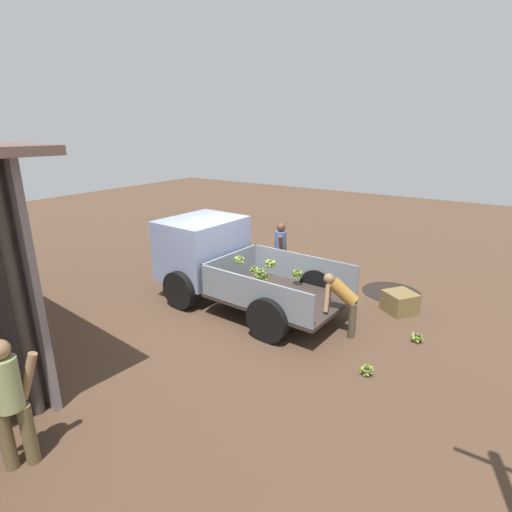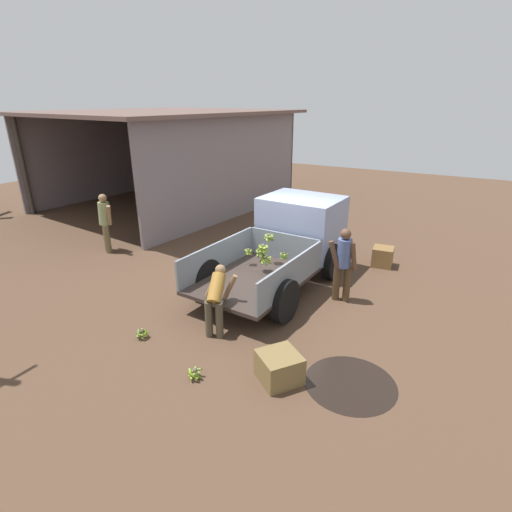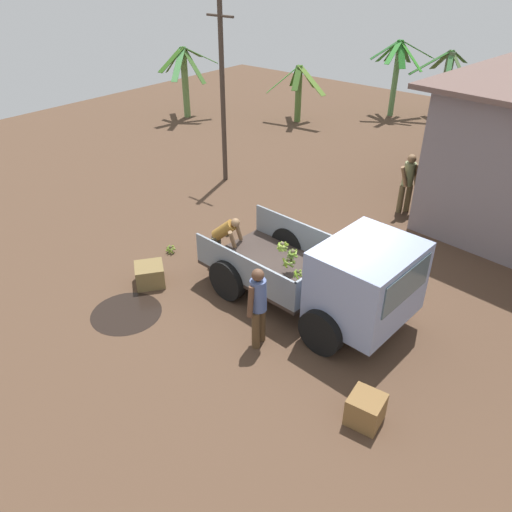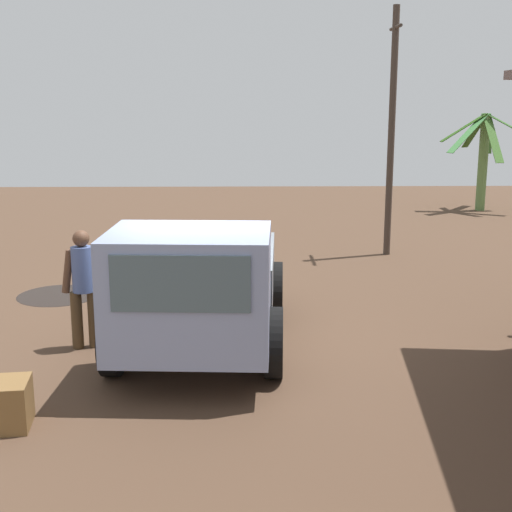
% 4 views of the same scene
% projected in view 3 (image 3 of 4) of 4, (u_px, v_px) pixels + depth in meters
% --- Properties ---
extents(ground, '(36.00, 36.00, 0.00)m').
position_uv_depth(ground, '(317.00, 300.00, 10.60)').
color(ground, '#4F3828').
extents(mud_patch_0, '(1.44, 1.44, 0.01)m').
position_uv_depth(mud_patch_0, '(126.00, 313.00, 10.21)').
color(mud_patch_0, black).
rests_on(mud_patch_0, ground).
extents(cargo_truck, '(4.50, 2.41, 1.88)m').
position_uv_depth(cargo_truck, '(346.00, 279.00, 9.48)').
color(cargo_truck, '#352A25').
rests_on(cargo_truck, ground).
extents(utility_pole, '(0.99, 0.14, 5.25)m').
position_uv_depth(utility_pole, '(223.00, 94.00, 14.72)').
color(utility_pole, '#42362E').
rests_on(utility_pole, ground).
extents(banana_palm_0, '(2.46, 2.16, 2.82)m').
position_uv_depth(banana_palm_0, '(445.00, 84.00, 21.19)').
color(banana_palm_0, '#536A49').
rests_on(banana_palm_0, ground).
extents(banana_palm_1, '(2.65, 2.12, 2.46)m').
position_uv_depth(banana_palm_1, '(493.00, 109.00, 18.42)').
color(banana_palm_1, '#60854D').
rests_on(banana_palm_1, ground).
extents(banana_palm_2, '(2.22, 2.61, 3.14)m').
position_uv_depth(banana_palm_2, '(396.00, 73.00, 21.39)').
color(banana_palm_2, '#5D8B4F').
rests_on(banana_palm_2, ground).
extents(banana_palm_3, '(2.63, 1.84, 2.31)m').
position_uv_depth(banana_palm_3, '(298.00, 92.00, 20.89)').
color(banana_palm_3, '#527535').
rests_on(banana_palm_3, ground).
extents(banana_palm_4, '(2.21, 2.54, 2.91)m').
position_uv_depth(banana_palm_4, '(185.00, 79.00, 21.29)').
color(banana_palm_4, '#648648').
rests_on(banana_palm_4, ground).
extents(person_foreground_visitor, '(0.40, 0.63, 1.66)m').
position_uv_depth(person_foreground_visitor, '(258.00, 304.00, 8.97)').
color(person_foreground_visitor, '#4D3821').
rests_on(person_foreground_visitor, ground).
extents(person_worker_loading, '(0.75, 0.67, 1.25)m').
position_uv_depth(person_worker_loading, '(224.00, 236.00, 11.44)').
color(person_worker_loading, '#494232').
rests_on(person_worker_loading, ground).
extents(person_bystander_near_shed, '(0.48, 0.63, 1.70)m').
position_uv_depth(person_bystander_near_shed, '(408.00, 181.00, 13.66)').
color(person_bystander_near_shed, brown).
rests_on(person_bystander_near_shed, ground).
extents(banana_bunch_on_ground_0, '(0.25, 0.25, 0.18)m').
position_uv_depth(banana_bunch_on_ground_0, '(228.00, 231.00, 12.98)').
color(banana_bunch_on_ground_0, '#453E2C').
rests_on(banana_bunch_on_ground_0, ground).
extents(banana_bunch_on_ground_1, '(0.24, 0.24, 0.20)m').
position_uv_depth(banana_bunch_on_ground_1, '(171.00, 249.00, 12.19)').
color(banana_bunch_on_ground_1, brown).
rests_on(banana_bunch_on_ground_1, ground).
extents(wooden_crate_0, '(0.86, 0.86, 0.47)m').
position_uv_depth(wooden_crate_0, '(150.00, 275.00, 11.01)').
color(wooden_crate_0, brown).
rests_on(wooden_crate_0, ground).
extents(wooden_crate_1, '(0.57, 0.57, 0.51)m').
position_uv_depth(wooden_crate_1, '(366.00, 409.00, 7.76)').
color(wooden_crate_1, brown).
rests_on(wooden_crate_1, ground).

